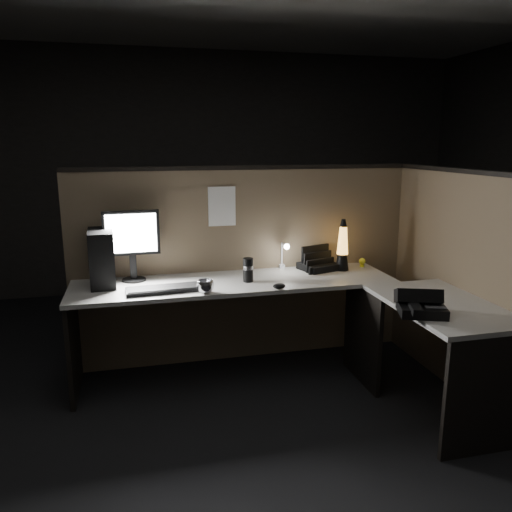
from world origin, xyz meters
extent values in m
plane|color=black|center=(0.00, 0.00, 0.00)|extent=(6.00, 6.00, 0.00)
plane|color=#282623|center=(0.00, 3.00, 1.35)|extent=(6.00, 0.00, 6.00)
cube|color=brown|center=(0.00, 0.93, 0.75)|extent=(2.66, 0.06, 1.50)
cube|color=brown|center=(1.33, 0.10, 0.75)|extent=(0.06, 1.66, 1.50)
cube|color=beige|center=(-0.15, 0.60, 0.71)|extent=(2.30, 0.60, 0.03)
cube|color=beige|center=(1.00, -0.20, 0.71)|extent=(0.60, 1.00, 0.03)
cube|color=black|center=(-1.28, 0.60, 0.35)|extent=(0.03, 0.55, 0.70)
cube|color=black|center=(1.00, -0.68, 0.35)|extent=(0.55, 0.03, 0.70)
cube|color=black|center=(0.72, 0.30, 0.35)|extent=(0.03, 0.55, 0.70)
cube|color=black|center=(-1.06, 0.73, 0.92)|extent=(0.19, 0.38, 0.39)
cylinder|color=black|center=(-0.86, 0.78, 0.74)|extent=(0.17, 0.17, 0.01)
cube|color=black|center=(-0.86, 0.80, 0.84)|extent=(0.05, 0.04, 0.19)
cube|color=black|center=(-0.86, 0.79, 1.08)|extent=(0.39, 0.05, 0.32)
cube|color=white|center=(-0.86, 0.77, 1.08)|extent=(0.35, 0.02, 0.27)
cube|color=black|center=(-0.66, 0.46, 0.74)|extent=(0.51, 0.20, 0.02)
ellipsoid|color=black|center=(0.10, 0.34, 0.75)|extent=(0.10, 0.08, 0.04)
cube|color=white|center=(0.28, 0.88, 0.74)|extent=(0.04, 0.05, 0.03)
cylinder|color=white|center=(0.28, 0.88, 0.85)|extent=(0.01, 0.01, 0.17)
cylinder|color=white|center=(0.28, 0.82, 0.93)|extent=(0.01, 0.12, 0.01)
sphere|color=white|center=(0.28, 0.75, 0.93)|extent=(0.04, 0.04, 0.04)
cube|color=black|center=(0.55, 0.76, 0.76)|extent=(0.32, 0.30, 0.05)
cube|color=black|center=(0.55, 0.73, 0.80)|extent=(0.26, 0.10, 0.09)
cube|color=black|center=(0.55, 0.84, 0.84)|extent=(0.26, 0.10, 0.18)
cone|color=black|center=(0.72, 0.71, 0.79)|extent=(0.11, 0.11, 0.13)
cone|color=#FFAC43|center=(0.72, 0.71, 0.96)|extent=(0.09, 0.09, 0.21)
sphere|color=#8E4014|center=(0.72, 0.71, 0.90)|extent=(0.04, 0.04, 0.04)
sphere|color=#8E4014|center=(0.72, 0.71, 0.97)|extent=(0.03, 0.03, 0.03)
cone|color=black|center=(0.72, 0.71, 1.10)|extent=(0.05, 0.05, 0.06)
cylinder|color=black|center=(-0.06, 0.56, 0.82)|extent=(0.08, 0.08, 0.17)
imported|color=#B7B8BF|center=(-0.40, 0.36, 0.77)|extent=(0.13, 0.13, 0.09)
sphere|color=yellow|center=(0.92, 0.77, 0.77)|extent=(0.05, 0.05, 0.05)
cube|color=white|center=(-0.19, 0.90, 1.23)|extent=(0.21, 0.00, 0.30)
cube|color=black|center=(0.76, -0.35, 0.76)|extent=(0.32, 0.30, 0.06)
cube|color=black|center=(0.76, -0.31, 0.83)|extent=(0.30, 0.23, 0.12)
cube|color=black|center=(0.68, -0.41, 0.79)|extent=(0.12, 0.20, 0.04)
cube|color=#3F3F42|center=(0.82, -0.39, 0.79)|extent=(0.14, 0.14, 0.00)
camera|label=1|loc=(-0.82, -2.79, 1.70)|focal=35.00mm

